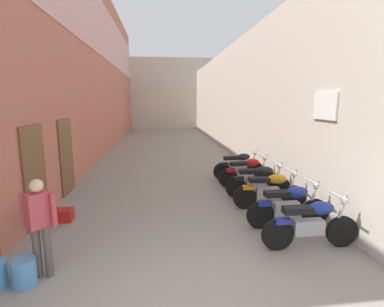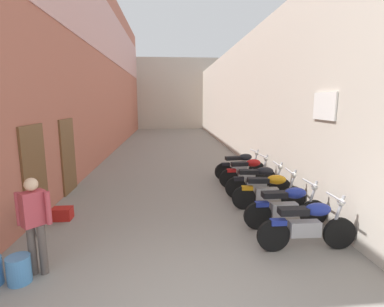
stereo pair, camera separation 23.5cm
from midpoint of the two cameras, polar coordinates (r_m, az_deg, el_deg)
name	(u,v)px [view 2 (the right image)]	position (r m, az deg, el deg)	size (l,w,h in m)	color
ground_plane	(173,157)	(14.39, -3.25, -0.64)	(41.96, 41.96, 0.00)	gray
building_left	(106,69)	(16.47, -16.07, 15.73)	(0.45, 25.96, 8.71)	#B76651
building_right	(234,100)	(16.56, 8.63, 10.36)	(0.45, 25.96, 5.56)	beige
building_far_end	(170,94)	(30.12, -4.09, 11.60)	(9.47, 2.00, 6.92)	beige
motorcycle_nearest	(308,224)	(5.86, 22.93, -12.70)	(1.85, 0.58, 1.04)	black
motorcycle_second	(287,206)	(6.65, 19.13, -9.69)	(1.85, 0.58, 1.04)	black
motorcycle_third	(269,190)	(7.62, 15.82, -6.99)	(1.85, 0.58, 1.04)	black
motorcycle_fourth	(258,181)	(8.42, 13.72, -5.25)	(1.85, 0.58, 1.04)	black
motorcycle_fifth	(248,172)	(9.43, 11.65, -3.51)	(1.85, 0.58, 1.04)	black
motorcycle_sixth	(241,165)	(10.32, 10.18, -2.27)	(1.84, 0.58, 1.04)	black
pedestrian_by_doorway	(34,219)	(5.11, -27.41, -11.40)	(0.52, 0.38, 1.57)	#564C47
water_jug_beside_first	(19,270)	(5.30, -29.76, -19.23)	(0.34, 0.34, 0.42)	#4C8CCC
plastic_crate	(62,214)	(7.43, -23.37, -10.82)	(0.44, 0.32, 0.28)	red
umbrella_leaning	(29,208)	(6.44, -28.51, -9.38)	(0.20, 0.35, 0.97)	#4C4C4C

